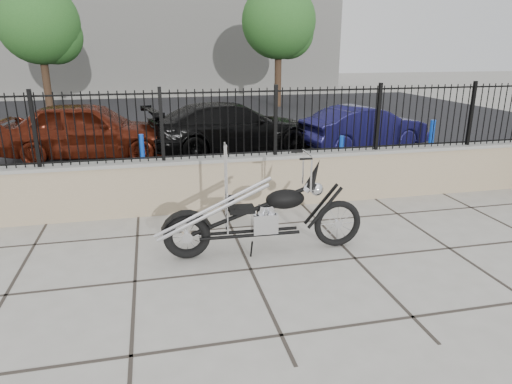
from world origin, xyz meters
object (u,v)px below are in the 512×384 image
at_px(car_black, 232,127).
at_px(car_red, 89,130).
at_px(chopper_motorcycle, 261,198).
at_px(car_blue, 365,127).

bearing_deg(car_black, car_red, 78.63).
height_order(chopper_motorcycle, car_blue, chopper_motorcycle).
bearing_deg(chopper_motorcycle, car_red, 116.42).
height_order(car_red, car_black, car_red).
bearing_deg(car_red, car_blue, -86.76).
distance_m(chopper_motorcycle, car_black, 6.77).
distance_m(car_red, car_black, 3.81).
distance_m(car_black, car_blue, 3.85).
distance_m(chopper_motorcycle, car_blue, 7.75).
bearing_deg(car_blue, chopper_motorcycle, 132.26).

